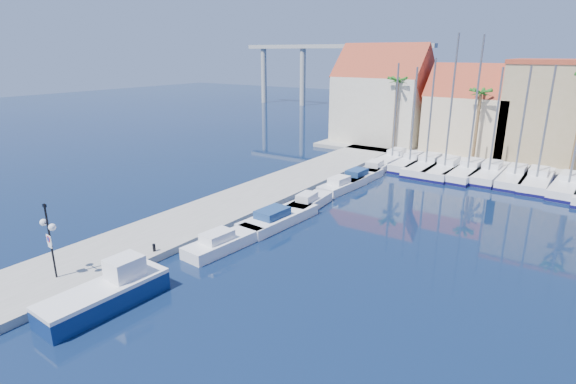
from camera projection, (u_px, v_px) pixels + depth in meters
name	position (u px, v px, depth m)	size (l,w,h in m)	color
ground	(185.00, 316.00, 22.70)	(260.00, 260.00, 0.00)	black
quay_west	(230.00, 206.00, 38.11)	(6.00, 77.00, 0.50)	gray
shore_north	(535.00, 159.00, 54.87)	(54.00, 16.00, 0.50)	gray
lamp_post	(48.00, 230.00, 24.73)	(1.50, 0.50, 4.43)	black
bollard	(154.00, 248.00, 28.87)	(0.20, 0.20, 0.50)	black
fishing_boat	(108.00, 292.00, 23.44)	(2.46, 6.73, 2.33)	navy
motorboat_west_0	(223.00, 242.00, 30.32)	(2.42, 6.13, 1.40)	white
motorboat_west_1	(278.00, 218.00, 34.74)	(2.82, 7.49, 1.40)	white
motorboat_west_2	(309.00, 202.00, 38.35)	(2.15, 5.53, 1.40)	white
motorboat_west_3	(342.00, 185.00, 43.34)	(2.41, 6.19, 1.40)	white
motorboat_west_4	(359.00, 177.00, 46.15)	(2.42, 6.74, 1.40)	white
motorboat_west_5	(376.00, 168.00, 49.76)	(2.58, 6.45, 1.40)	white
motorboat_west_6	(400.00, 157.00, 54.66)	(2.01, 5.27, 1.40)	white
sailboat_0	(394.00, 158.00, 53.77)	(2.44, 8.23, 11.60)	white
sailboat_1	(411.00, 162.00, 51.85)	(2.36, 8.53, 11.24)	white
sailboat_2	(427.00, 165.00, 50.74)	(2.86, 10.30, 12.18)	white
sailboat_3	(446.00, 168.00, 49.29)	(2.69, 9.74, 14.62)	white
sailboat_4	(469.00, 170.00, 48.26)	(3.30, 10.04, 14.45)	white
sailboat_5	(490.00, 172.00, 47.48)	(2.60, 9.20, 11.37)	white
sailboat_6	(515.00, 177.00, 45.89)	(2.45, 8.88, 11.54)	white
sailboat_7	(537.00, 180.00, 44.85)	(2.51, 9.39, 11.66)	white
sailboat_8	(569.00, 185.00, 42.98)	(3.14, 9.60, 11.65)	white
building_0	(382.00, 98.00, 63.07)	(12.30, 9.00, 13.50)	beige
building_1	(470.00, 114.00, 56.92)	(10.30, 8.00, 11.00)	beige
building_2	(573.00, 111.00, 51.44)	(14.20, 10.20, 11.50)	#9A885F
palm_0	(397.00, 83.00, 56.21)	(2.60, 2.60, 10.15)	brown
palm_1	(481.00, 95.00, 51.06)	(2.60, 2.60, 9.15)	brown
viaduct	(328.00, 63.00, 105.21)	(48.00, 2.20, 14.45)	#9E9E99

